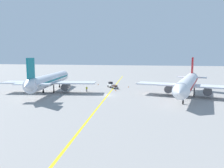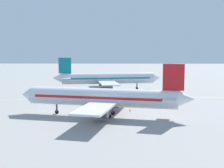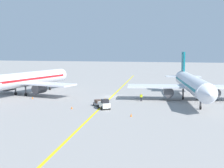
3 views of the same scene
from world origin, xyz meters
TOP-DOWN VIEW (x-y plane):
  - ground_plane at (0.00, 0.00)m, footprint 400.00×400.00m
  - apron_yellow_centreline at (0.00, 0.00)m, footprint 11.53×119.52m
  - airplane_at_gate at (-21.74, -2.41)m, footprint 28.47×35.29m
  - airplane_adjacent_stand at (18.43, -1.59)m, footprint 28.47×35.45m
  - baggage_tug_white at (2.40, -15.57)m, footprint 2.98×3.31m
  - baggage_cart_trailing at (0.47, -12.90)m, footprint 2.66×2.93m
  - ground_crew_worker at (7.82, -4.91)m, footprint 0.58×0.25m
  - traffic_cone_near_nose at (-3.58, -16.95)m, footprint 0.32×0.32m
  - traffic_cone_mid_apron at (-0.78, -8.16)m, footprint 0.32×0.32m
  - traffic_cone_by_wingtip at (8.60, -20.84)m, footprint 0.32×0.32m
  - traffic_cone_far_edge at (-16.75, -7.89)m, footprint 0.32×0.32m

SIDE VIEW (x-z plane):
  - ground_plane at x=0.00m, z-range 0.00..0.00m
  - apron_yellow_centreline at x=0.00m, z-range 0.00..0.01m
  - traffic_cone_near_nose at x=-3.58m, z-range 0.00..0.55m
  - traffic_cone_mid_apron at x=-0.78m, z-range 0.00..0.55m
  - traffic_cone_by_wingtip at x=8.60m, z-range 0.00..0.55m
  - traffic_cone_far_edge at x=-16.75m, z-range 0.00..0.55m
  - baggage_cart_trailing at x=0.47m, z-range 0.14..1.38m
  - baggage_tug_white at x=2.40m, z-range -0.15..1.96m
  - ground_crew_worker at x=7.82m, z-range 0.07..1.75m
  - airplane_at_gate at x=-21.74m, z-range -1.59..9.01m
  - airplane_adjacent_stand at x=18.43m, z-range -1.59..9.01m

